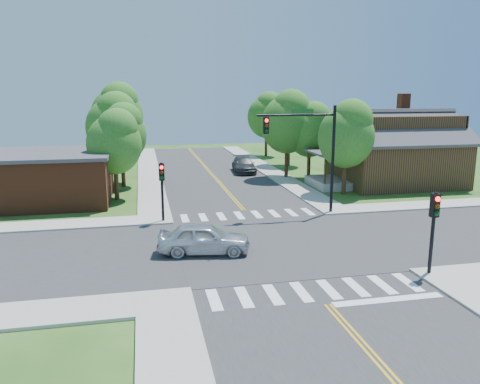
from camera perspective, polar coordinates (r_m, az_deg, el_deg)
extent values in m
plane|color=#1F4816|center=(25.36, 4.12, -6.40)|extent=(100.00, 100.00, 0.00)
cube|color=#2D2D30|center=(25.35, 4.13, -6.36)|extent=(10.00, 90.00, 0.04)
cube|color=#2D2D30|center=(25.35, 4.13, -6.35)|extent=(90.00, 10.00, 0.04)
cube|color=#2D2D30|center=(25.36, 4.12, -6.40)|extent=(10.20, 10.20, 0.06)
cube|color=#9E9B93|center=(50.41, 2.98, 2.97)|extent=(2.20, 40.00, 0.14)
cube|color=#9E9B93|center=(48.75, -11.03, 2.45)|extent=(2.20, 40.00, 0.14)
cube|color=white|center=(30.47, -6.75, -3.20)|extent=(0.45, 2.00, 0.01)
cube|color=white|center=(30.59, -4.51, -3.09)|extent=(0.45, 2.00, 0.01)
cube|color=white|center=(30.76, -2.29, -2.97)|extent=(0.45, 2.00, 0.01)
cube|color=white|center=(30.97, -0.10, -2.86)|extent=(0.45, 2.00, 0.01)
cube|color=white|center=(31.23, 2.06, -2.74)|extent=(0.45, 2.00, 0.01)
cube|color=white|center=(31.54, 4.17, -2.62)|extent=(0.45, 2.00, 0.01)
cube|color=white|center=(31.88, 6.25, -2.49)|extent=(0.45, 2.00, 0.01)
cube|color=white|center=(32.27, 8.28, -2.37)|extent=(0.45, 2.00, 0.01)
cube|color=white|center=(18.85, -3.17, -12.97)|extent=(0.45, 2.00, 0.01)
cube|color=white|center=(19.05, 0.49, -12.67)|extent=(0.45, 2.00, 0.01)
cube|color=white|center=(19.32, 4.05, -12.34)|extent=(0.45, 2.00, 0.01)
cube|color=white|center=(19.66, 7.49, -11.97)|extent=(0.45, 2.00, 0.01)
cube|color=white|center=(20.07, 10.79, -11.57)|extent=(0.45, 2.00, 0.01)
cube|color=white|center=(20.54, 13.94, -11.15)|extent=(0.45, 2.00, 0.01)
cube|color=white|center=(21.06, 16.94, -10.73)|extent=(0.45, 2.00, 0.01)
cube|color=white|center=(21.64, 19.77, -10.30)|extent=(0.45, 2.00, 0.01)
cube|color=gold|center=(50.42, -4.22, 2.93)|extent=(0.10, 37.50, 0.01)
cube|color=gold|center=(50.45, -4.00, 2.94)|extent=(0.10, 37.50, 0.01)
cube|color=white|center=(19.74, 17.61, -12.51)|extent=(4.60, 0.45, 0.09)
cylinder|color=black|center=(31.54, 11.24, 3.78)|extent=(0.20, 0.20, 7.20)
cylinder|color=black|center=(30.33, 6.89, 9.29)|extent=(5.20, 0.14, 0.14)
cube|color=#19591E|center=(30.41, 7.66, 9.75)|extent=(1.40, 0.04, 0.30)
cube|color=black|center=(29.79, 3.18, 8.11)|extent=(0.34, 0.28, 1.05)
sphere|color=#FF0C0C|center=(29.61, 3.27, 8.69)|extent=(0.22, 0.22, 0.22)
sphere|color=#3F2605|center=(29.63, 3.26, 8.08)|extent=(0.22, 0.22, 0.22)
sphere|color=#05330F|center=(29.65, 3.26, 7.46)|extent=(0.22, 0.22, 0.22)
cylinder|color=black|center=(22.26, 22.39, -4.83)|extent=(0.16, 0.16, 3.80)
cube|color=black|center=(21.93, 22.66, -1.51)|extent=(0.34, 0.28, 1.05)
sphere|color=#FF0C0C|center=(21.73, 22.98, -0.80)|extent=(0.22, 0.22, 0.22)
sphere|color=#3F2605|center=(21.80, 22.91, -1.62)|extent=(0.22, 0.22, 0.22)
sphere|color=#05330F|center=(21.87, 22.84, -2.44)|extent=(0.22, 0.22, 0.22)
cylinder|color=black|center=(29.36, -9.45, -0.13)|extent=(0.16, 0.16, 3.80)
cube|color=black|center=(29.12, -9.54, 2.42)|extent=(0.34, 0.28, 1.05)
sphere|color=#FF0C0C|center=(28.90, -9.55, 2.98)|extent=(0.22, 0.22, 0.22)
sphere|color=#3F2605|center=(28.95, -9.53, 2.35)|extent=(0.22, 0.22, 0.22)
sphere|color=#05330F|center=(29.00, -9.51, 1.73)|extent=(0.22, 0.22, 0.22)
cube|color=black|center=(43.68, 18.39, 3.52)|extent=(10.00, 8.00, 4.00)
cube|color=#9E9B93|center=(41.16, 10.63, 1.11)|extent=(2.60, 4.50, 0.70)
cylinder|color=black|center=(38.71, 10.32, 2.32)|extent=(0.18, 0.18, 2.50)
cylinder|color=black|center=(42.38, 8.29, 3.22)|extent=(0.18, 0.18, 2.50)
cube|color=#38383D|center=(40.75, 10.77, 4.70)|extent=(2.80, 4.80, 0.18)
cube|color=brown|center=(47.76, 19.02, 6.04)|extent=(0.90, 0.90, 7.11)
cube|color=brown|center=(37.58, -23.21, 1.47)|extent=(10.00, 8.00, 3.50)
cube|color=#38383D|center=(37.32, -23.44, 4.27)|extent=(10.40, 8.40, 0.25)
cylinder|color=#382314|center=(38.20, 12.58, 1.80)|extent=(0.34, 0.34, 2.82)
ellipsoid|color=#225F1C|center=(37.78, 12.80, 6.56)|extent=(4.45, 4.22, 4.89)
sphere|color=#225F1C|center=(37.63, 13.45, 8.55)|extent=(3.26, 3.26, 3.26)
cylinder|color=#382314|center=(44.64, 8.37, 3.34)|extent=(0.34, 0.34, 2.70)
ellipsoid|color=#225F1C|center=(44.29, 8.49, 7.25)|extent=(4.26, 4.05, 4.69)
sphere|color=#225F1C|center=(44.12, 9.01, 8.88)|extent=(3.13, 3.13, 3.13)
cylinder|color=#382314|center=(52.33, 5.93, 4.82)|extent=(0.34, 0.34, 2.97)
ellipsoid|color=#225F1C|center=(52.02, 6.02, 8.50)|extent=(4.69, 4.46, 5.16)
sphere|color=#225F1C|center=(51.86, 6.44, 10.04)|extent=(3.44, 3.44, 3.44)
cylinder|color=#382314|center=(60.22, 3.19, 5.84)|extent=(0.34, 0.34, 3.04)
ellipsoid|color=#225F1C|center=(59.94, 3.23, 9.12)|extent=(4.80, 4.56, 5.28)
sphere|color=#225F1C|center=(59.77, 3.58, 10.48)|extent=(3.52, 3.52, 3.52)
cylinder|color=#382314|center=(36.70, -14.84, 1.08)|extent=(0.34, 0.34, 2.58)
ellipsoid|color=#225F1C|center=(36.28, -15.09, 5.61)|extent=(4.07, 3.86, 4.47)
sphere|color=#225F1C|center=(35.96, -14.73, 7.53)|extent=(2.98, 2.98, 2.98)
cylinder|color=#382314|center=(43.35, -14.91, 3.03)|extent=(0.34, 0.34, 3.04)
ellipsoid|color=#225F1C|center=(42.97, -15.16, 7.56)|extent=(4.80, 4.56, 5.27)
sphere|color=#225F1C|center=(42.67, -14.87, 9.48)|extent=(3.52, 3.52, 3.52)
cylinder|color=#382314|center=(51.47, -14.52, 4.62)|extent=(0.34, 0.34, 3.40)
ellipsoid|color=#225F1C|center=(51.14, -14.75, 8.90)|extent=(5.37, 5.10, 5.90)
sphere|color=#225F1C|center=(50.88, -14.52, 10.71)|extent=(3.94, 3.94, 3.94)
cylinder|color=#382314|center=(60.04, -14.05, 5.21)|extent=(0.34, 0.34, 2.47)
ellipsoid|color=#225F1C|center=(59.79, -14.19, 7.88)|extent=(3.91, 3.71, 4.30)
sphere|color=#225F1C|center=(59.51, -13.96, 9.00)|extent=(2.87, 2.87, 2.87)
cylinder|color=#382314|center=(44.62, 5.67, 3.67)|extent=(0.34, 0.34, 3.11)
ellipsoid|color=#225F1C|center=(44.25, 5.76, 8.18)|extent=(4.91, 4.66, 5.40)
sphere|color=#225F1C|center=(44.08, 6.26, 10.07)|extent=(3.60, 3.60, 3.60)
cylinder|color=#382314|center=(41.64, -14.06, 2.48)|extent=(0.34, 0.34, 2.70)
ellipsoid|color=#225F1C|center=(41.26, -14.28, 6.66)|extent=(4.26, 4.05, 4.69)
sphere|color=#225F1C|center=(40.96, -13.96, 8.44)|extent=(3.12, 3.12, 3.12)
imported|color=silver|center=(23.73, -4.43, -5.71)|extent=(3.40, 5.25, 1.58)
imported|color=#333539|center=(47.66, 0.47, 3.29)|extent=(3.05, 5.57, 1.50)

